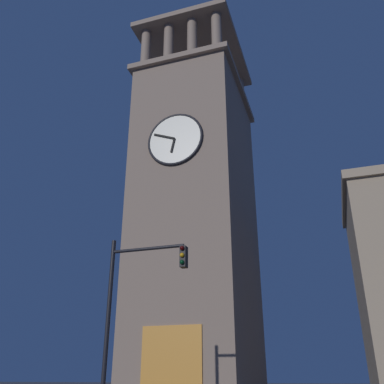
% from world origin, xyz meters
% --- Properties ---
extents(clocktower, '(7.09, 9.39, 27.98)m').
position_xyz_m(clocktower, '(-3.57, -2.87, 11.18)').
color(clocktower, gray).
rests_on(clocktower, ground_plane).
extents(traffic_signal_near, '(3.00, 0.41, 6.33)m').
position_xyz_m(traffic_signal_near, '(-4.82, 8.78, 4.12)').
color(traffic_signal_near, black).
rests_on(traffic_signal_near, ground_plane).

